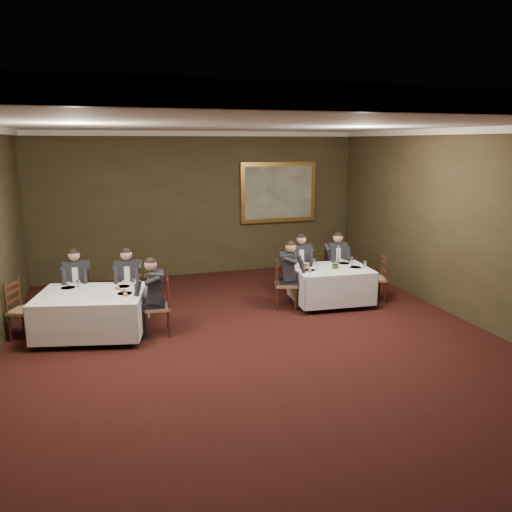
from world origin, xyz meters
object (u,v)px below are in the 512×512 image
chair_main_endright (374,288)px  painting (278,192)px  diner_sec_backleft (77,293)px  table_main (331,283)px  table_second (92,311)px  chair_sec_backright (130,303)px  candlestick (338,259)px  chair_main_endleft (285,294)px  diner_main_backright (336,270)px  diner_main_endleft (286,283)px  diner_sec_backright (129,291)px  centerpiece (336,263)px  chair_main_backleft (300,282)px  diner_sec_endright (157,306)px  diner_main_backleft (300,272)px  chair_sec_endleft (25,322)px  chair_main_backright (335,280)px  chair_sec_endright (159,318)px  chair_sec_backleft (78,304)px

chair_main_endright → painting: (-0.96, 3.24, 1.70)m
diner_sec_backleft → table_main: bearing=174.9°
table_main → diner_sec_backleft: (-4.88, 0.64, 0.06)m
table_second → chair_sec_backright: bearing=49.4°
table_main → candlestick: bearing=-4.9°
candlestick → table_main: bearing=175.1°
chair_main_endleft → chair_sec_backright: 3.02m
diner_main_backright → diner_main_endleft: same height
diner_main_backright → diner_sec_backright: bearing=10.9°
diner_main_backright → chair_main_endright: 0.98m
diner_sec_backleft → diner_sec_backright: bearing=169.2°
table_second → centerpiece: size_ratio=8.77×
diner_main_endleft → candlestick: diner_main_endleft is taller
diner_main_backright → diner_main_endleft: size_ratio=1.00×
table_second → chair_main_endright: bearing=2.7°
chair_main_backleft → diner_sec_endright: 3.51m
diner_sec_backleft → diner_sec_endright: (1.33, -1.22, 0.00)m
diner_main_backleft → chair_main_endleft: 0.98m
diner_sec_backleft → chair_sec_endleft: size_ratio=1.35×
diner_main_backright → chair_main_backleft: bearing=1.6°
chair_sec_endleft → candlestick: candlestick is taller
chair_main_backright → diner_sec_endright: 4.24m
chair_sec_endright → painting: 5.43m
diner_main_backleft → candlestick: bearing=133.2°
table_second → painting: size_ratio=1.01×
diner_main_backright → centerpiece: size_ratio=5.86×
table_main → chair_main_endleft: chair_main_endleft is taller
diner_sec_endright → chair_sec_backright: bearing=27.4°
candlestick → diner_main_backleft: bearing=120.8°
diner_main_endleft → diner_sec_backleft: bearing=-81.8°
chair_main_endright → candlestick: bearing=100.4°
chair_sec_backleft → diner_sec_backleft: size_ratio=0.74×
diner_main_backright → diner_sec_backright: (-4.43, -0.31, 0.00)m
table_second → diner_main_endleft: size_ratio=1.50×
diner_main_backleft → chair_sec_backright: diner_main_backleft is taller
chair_sec_endright → table_second: bearing=82.6°
diner_sec_backright → chair_sec_endleft: (-1.74, -0.51, -0.23)m
chair_sec_endright → chair_main_backright: bearing=-66.0°
chair_sec_endleft → table_main: bearing=116.3°
table_main → chair_main_backleft: chair_main_backleft is taller
table_main → diner_sec_endright: diner_sec_endright is taller
chair_main_endleft → diner_main_endleft: diner_main_endleft is taller
chair_main_backleft → diner_sec_backright: diner_sec_backright is taller
diner_main_endleft → chair_sec_endleft: 4.77m
table_second → chair_sec_backleft: chair_sec_backleft is taller
chair_main_backleft → candlestick: size_ratio=2.13×
diner_main_endleft → chair_sec_endright: 2.69m
chair_main_backright → chair_sec_endleft: (-6.18, -0.83, 0.00)m
centerpiece → candlestick: 0.10m
diner_main_backleft → diner_sec_backright: 3.64m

